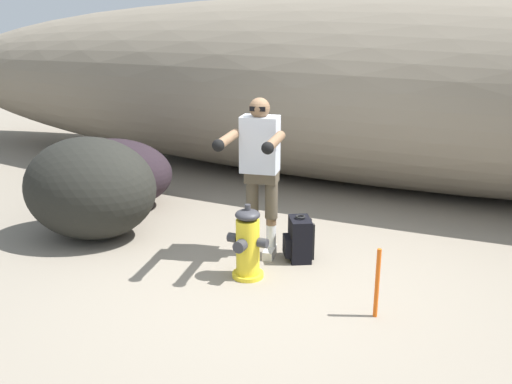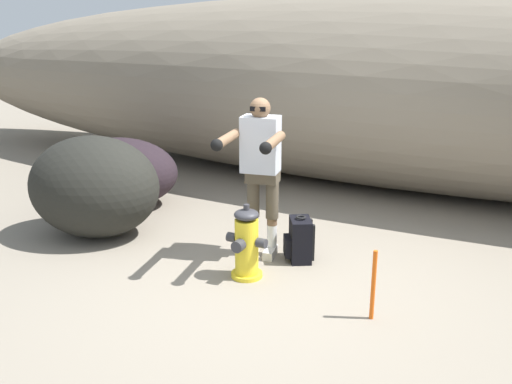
{
  "view_description": "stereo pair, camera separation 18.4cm",
  "coord_description": "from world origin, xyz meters",
  "px_view_note": "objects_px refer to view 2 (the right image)",
  "views": [
    {
      "loc": [
        1.99,
        -4.46,
        2.35
      ],
      "look_at": [
        -0.23,
        0.2,
        0.75
      ],
      "focal_mm": 39.46,
      "sensor_mm": 36.0,
      "label": 1
    },
    {
      "loc": [
        2.15,
        -4.38,
        2.35
      ],
      "look_at": [
        -0.23,
        0.2,
        0.75
      ],
      "focal_mm": 39.46,
      "sensor_mm": 36.0,
      "label": 2
    }
  ],
  "objects_px": {
    "fire_hydrant": "(246,244)",
    "spare_backpack": "(300,240)",
    "utility_worker": "(261,159)",
    "boulder_large": "(120,172)",
    "boulder_mid": "(94,187)",
    "survey_stake": "(373,285)"
  },
  "relations": [
    {
      "from": "fire_hydrant",
      "to": "spare_backpack",
      "type": "height_order",
      "value": "fire_hydrant"
    },
    {
      "from": "utility_worker",
      "to": "boulder_large",
      "type": "bearing_deg",
      "value": -117.35
    },
    {
      "from": "boulder_large",
      "to": "boulder_mid",
      "type": "height_order",
      "value": "boulder_mid"
    },
    {
      "from": "fire_hydrant",
      "to": "boulder_mid",
      "type": "xyz_separation_m",
      "value": [
        -2.01,
        0.18,
        0.24
      ]
    },
    {
      "from": "boulder_large",
      "to": "boulder_mid",
      "type": "bearing_deg",
      "value": -64.01
    },
    {
      "from": "utility_worker",
      "to": "spare_backpack",
      "type": "distance_m",
      "value": 0.91
    },
    {
      "from": "fire_hydrant",
      "to": "utility_worker",
      "type": "bearing_deg",
      "value": 101.48
    },
    {
      "from": "survey_stake",
      "to": "spare_backpack",
      "type": "bearing_deg",
      "value": 140.84
    },
    {
      "from": "boulder_mid",
      "to": "fire_hydrant",
      "type": "bearing_deg",
      "value": -5.21
    },
    {
      "from": "boulder_large",
      "to": "survey_stake",
      "type": "bearing_deg",
      "value": -20.1
    },
    {
      "from": "boulder_mid",
      "to": "utility_worker",
      "type": "bearing_deg",
      "value": 8.97
    },
    {
      "from": "spare_backpack",
      "to": "boulder_large",
      "type": "relative_size",
      "value": 0.31
    },
    {
      "from": "boulder_large",
      "to": "boulder_mid",
      "type": "xyz_separation_m",
      "value": [
        0.48,
        -0.98,
        0.13
      ]
    },
    {
      "from": "fire_hydrant",
      "to": "spare_backpack",
      "type": "xyz_separation_m",
      "value": [
        0.29,
        0.58,
        -0.11
      ]
    },
    {
      "from": "spare_backpack",
      "to": "boulder_large",
      "type": "bearing_deg",
      "value": -42.69
    },
    {
      "from": "fire_hydrant",
      "to": "boulder_large",
      "type": "distance_m",
      "value": 2.75
    },
    {
      "from": "utility_worker",
      "to": "survey_stake",
      "type": "bearing_deg",
      "value": 51.32
    },
    {
      "from": "fire_hydrant",
      "to": "boulder_large",
      "type": "bearing_deg",
      "value": 155.01
    },
    {
      "from": "boulder_large",
      "to": "survey_stake",
      "type": "distance_m",
      "value": 4.01
    },
    {
      "from": "boulder_large",
      "to": "utility_worker",
      "type": "bearing_deg",
      "value": -15.76
    },
    {
      "from": "utility_worker",
      "to": "boulder_mid",
      "type": "bearing_deg",
      "value": -92.62
    },
    {
      "from": "utility_worker",
      "to": "spare_backpack",
      "type": "bearing_deg",
      "value": 92.4
    }
  ]
}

